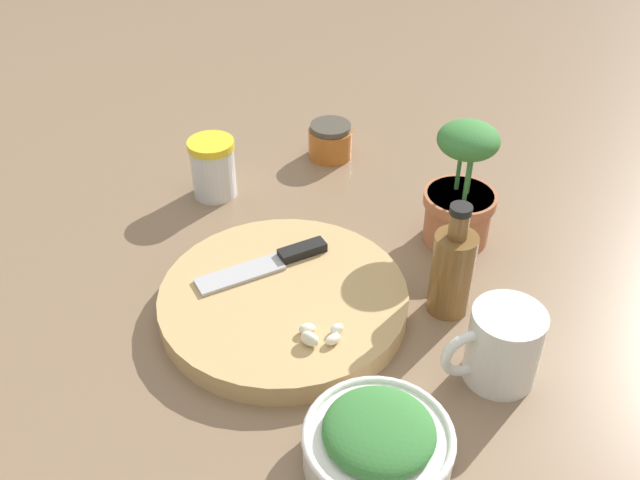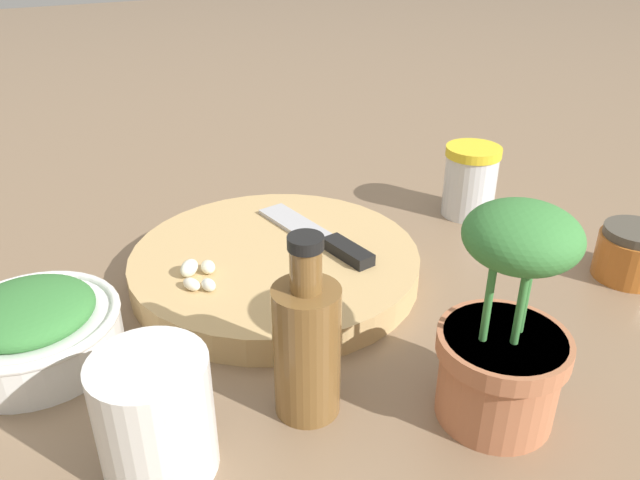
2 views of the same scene
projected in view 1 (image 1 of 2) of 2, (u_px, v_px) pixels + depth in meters
ground_plane at (312, 278)px, 0.97m from camera, size 5.00×5.00×0.00m
cutting_board at (284, 301)px, 0.91m from camera, size 0.32×0.32×0.03m
chef_knife at (271, 262)px, 0.94m from camera, size 0.06×0.18×0.01m
garlic_cloves at (318, 335)px, 0.83m from camera, size 0.04×0.06×0.02m
herb_bowl at (378, 442)px, 0.72m from camera, size 0.16×0.16×0.07m
spice_jar at (213, 168)px, 1.10m from camera, size 0.07×0.07×0.09m
coffee_mug at (501, 346)px, 0.80m from camera, size 0.08×0.12×0.10m
honey_jar at (330, 141)px, 1.21m from camera, size 0.07×0.07×0.06m
oil_bottle at (452, 270)px, 0.88m from camera, size 0.05×0.05×0.16m
potted_herb at (461, 193)px, 0.99m from camera, size 0.10×0.10×0.19m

